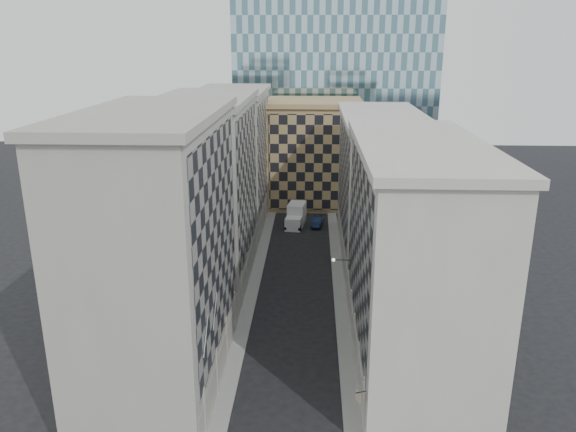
% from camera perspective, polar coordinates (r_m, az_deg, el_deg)
% --- Properties ---
extents(sidewalk_west, '(1.50, 100.00, 0.15)m').
position_cam_1_polar(sidewalk_west, '(69.19, -3.55, -7.19)').
color(sidewalk_west, gray).
rests_on(sidewalk_west, ground).
extents(sidewalk_east, '(1.50, 100.00, 0.15)m').
position_cam_1_polar(sidewalk_east, '(68.91, 5.24, -7.34)').
color(sidewalk_east, gray).
rests_on(sidewalk_east, ground).
extents(bldg_left_a, '(10.80, 22.80, 23.70)m').
position_cam_1_polar(bldg_left_a, '(48.43, -12.83, -3.63)').
color(bldg_left_a, gray).
rests_on(bldg_left_a, ground).
extents(bldg_left_b, '(10.80, 22.80, 22.70)m').
position_cam_1_polar(bldg_left_b, '(69.00, -8.12, 2.53)').
color(bldg_left_b, '#99968E').
rests_on(bldg_left_b, ground).
extents(bldg_left_c, '(10.80, 22.80, 21.70)m').
position_cam_1_polar(bldg_left_c, '(90.25, -5.59, 5.82)').
color(bldg_left_c, gray).
rests_on(bldg_left_c, ground).
extents(bldg_right_a, '(10.80, 26.80, 20.70)m').
position_cam_1_polar(bldg_right_a, '(51.80, 12.50, -3.98)').
color(bldg_right_a, '#B2ACA3').
rests_on(bldg_right_a, ground).
extents(bldg_right_b, '(10.80, 28.80, 19.70)m').
position_cam_1_polar(bldg_right_b, '(77.43, 9.24, 2.99)').
color(bldg_right_b, '#B2ACA3').
rests_on(bldg_right_b, ground).
extents(tan_block, '(16.80, 14.80, 18.80)m').
position_cam_1_polar(tan_block, '(102.27, 2.65, 6.47)').
color(tan_block, '#A58257').
rests_on(tan_block, ground).
extents(church_tower, '(7.20, 7.20, 51.50)m').
position_cam_1_polar(church_tower, '(114.54, 1.74, 16.47)').
color(church_tower, '#292420').
rests_on(church_tower, ground).
extents(flagpoles_left, '(0.10, 6.33, 2.33)m').
position_cam_1_polar(flagpoles_left, '(44.48, -7.87, -10.73)').
color(flagpoles_left, gray).
rests_on(flagpoles_left, ground).
extents(bracket_lamp, '(1.98, 0.36, 0.36)m').
position_cam_1_polar(bracket_lamp, '(60.94, 4.81, -4.47)').
color(bracket_lamp, black).
rests_on(bracket_lamp, ground).
extents(box_truck, '(3.43, 6.66, 3.50)m').
position_cam_1_polar(box_truck, '(91.07, 0.81, -0.04)').
color(box_truck, white).
rests_on(box_truck, ground).
extents(dark_car, '(2.24, 4.83, 1.53)m').
position_cam_1_polar(dark_car, '(91.09, 3.00, -0.56)').
color(dark_car, '#0F1C39').
rests_on(dark_car, ground).
extents(shop_sign, '(0.87, 0.77, 0.88)m').
position_cam_1_polar(shop_sign, '(43.60, 7.17, -17.77)').
color(shop_sign, black).
rests_on(shop_sign, ground).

